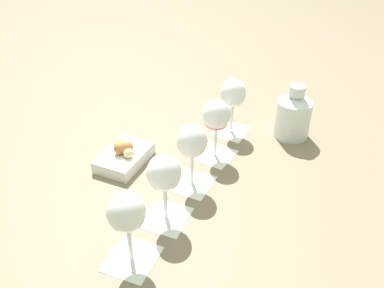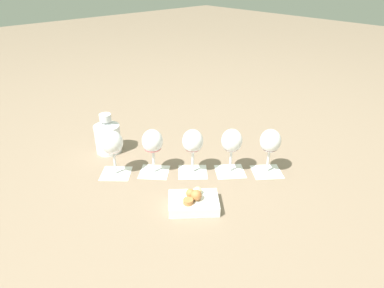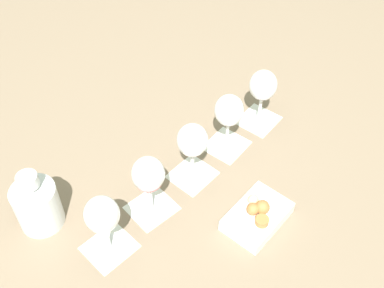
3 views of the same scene
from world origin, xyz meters
TOP-DOWN VIEW (x-y plane):
  - ground_plane at (0.00, 0.00)m, footprint 8.00×8.00m
  - tasting_card_0 at (-0.22, 0.19)m, footprint 0.15×0.15m
  - tasting_card_1 at (-0.11, 0.10)m, footprint 0.15×0.15m
  - tasting_card_2 at (-0.00, -0.00)m, footprint 0.15×0.15m
  - tasting_card_3 at (0.11, -0.09)m, footprint 0.15×0.14m
  - tasting_card_4 at (0.21, -0.19)m, footprint 0.15×0.14m
  - wine_glass_0 at (-0.22, 0.19)m, footprint 0.08×0.08m
  - wine_glass_1 at (-0.11, 0.10)m, footprint 0.08×0.08m
  - wine_glass_2 at (-0.00, -0.00)m, footprint 0.08×0.08m
  - wine_glass_3 at (0.11, -0.09)m, footprint 0.08×0.08m
  - wine_glass_4 at (0.21, -0.19)m, footprint 0.08×0.08m
  - ceramic_vase at (-0.15, 0.36)m, footprint 0.10×0.10m
  - snack_dish at (-0.14, -0.16)m, footprint 0.19×0.19m

SIDE VIEW (x-z plane):
  - ground_plane at x=0.00m, z-range 0.00..0.00m
  - tasting_card_0 at x=-0.22m, z-range 0.00..0.00m
  - tasting_card_1 at x=-0.11m, z-range 0.00..0.00m
  - tasting_card_2 at x=0.00m, z-range 0.00..0.00m
  - tasting_card_3 at x=0.11m, z-range 0.00..0.00m
  - tasting_card_4 at x=0.21m, z-range 0.00..0.00m
  - snack_dish at x=-0.14m, z-range -0.01..0.06m
  - ceramic_vase at x=-0.15m, z-range -0.01..0.16m
  - wine_glass_2 at x=0.00m, z-range 0.04..0.21m
  - wine_glass_4 at x=0.21m, z-range 0.04..0.21m
  - wine_glass_0 at x=-0.22m, z-range 0.04..0.21m
  - wine_glass_3 at x=0.11m, z-range 0.04..0.21m
  - wine_glass_1 at x=-0.11m, z-range 0.04..0.21m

